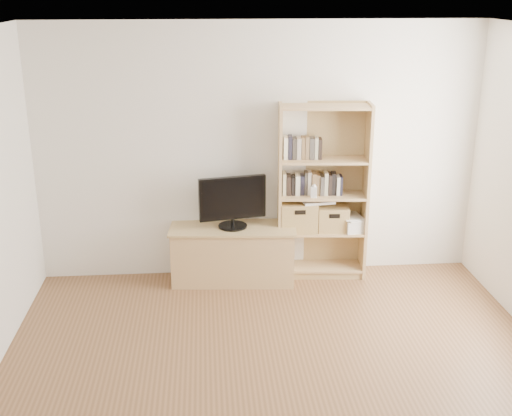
{
  "coord_description": "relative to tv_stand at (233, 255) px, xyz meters",
  "views": [
    {
      "loc": [
        -0.54,
        -3.8,
        2.89
      ],
      "look_at": [
        -0.08,
        1.9,
        0.91
      ],
      "focal_mm": 45.0,
      "sensor_mm": 36.0,
      "label": 1
    }
  ],
  "objects": [
    {
      "name": "laptop",
      "position": [
        0.87,
        0.07,
        0.54
      ],
      "size": [
        0.34,
        0.26,
        0.02
      ],
      "primitive_type": "cube",
      "rotation": [
        0.0,
        0.0,
        0.12
      ],
      "color": "white",
      "rests_on": "basket_left"
    },
    {
      "name": "television",
      "position": [
        0.0,
        0.0,
        0.57
      ],
      "size": [
        0.68,
        0.18,
        0.53
      ],
      "primitive_type": "cube",
      "rotation": [
        0.0,
        0.0,
        0.19
      ],
      "color": "black",
      "rests_on": "tv_stand"
    },
    {
      "name": "bookshelf",
      "position": [
        0.92,
        0.07,
        0.63
      ],
      "size": [
        0.93,
        0.39,
        1.82
      ],
      "primitive_type": "cube",
      "rotation": [
        0.0,
        0.0,
        -0.07
      ],
      "color": "tan",
      "rests_on": "floor"
    },
    {
      "name": "tv_stand",
      "position": [
        0.0,
        0.0,
        0.0
      ],
      "size": [
        1.26,
        0.55,
        0.56
      ],
      "primitive_type": "cube",
      "rotation": [
        0.0,
        0.0,
        -0.07
      ],
      "color": "tan",
      "rests_on": "floor"
    },
    {
      "name": "floor",
      "position": [
        0.29,
        -2.27,
        -0.28
      ],
      "size": [
        4.5,
        5.0,
        0.01
      ],
      "primitive_type": "cube",
      "color": "brown",
      "rests_on": "ground"
    },
    {
      "name": "books_row_upper",
      "position": [
        0.72,
        0.1,
        1.09
      ],
      "size": [
        0.41,
        0.16,
        0.21
      ],
      "primitive_type": "cube",
      "rotation": [
        0.0,
        0.0,
        -0.03
      ],
      "color": "#BDB797",
      "rests_on": "bookshelf"
    },
    {
      "name": "basket_left",
      "position": [
        0.68,
        0.08,
        0.38
      ],
      "size": [
        0.38,
        0.32,
        0.31
      ],
      "primitive_type": "cube",
      "rotation": [
        0.0,
        0.0,
        -0.03
      ],
      "color": "#9C7B46",
      "rests_on": "bookshelf"
    },
    {
      "name": "magazine_stack",
      "position": [
        1.24,
        0.04,
        0.29
      ],
      "size": [
        0.24,
        0.31,
        0.13
      ],
      "primitive_type": "cube",
      "rotation": [
        0.0,
        0.0,
        0.17
      ],
      "color": "silver",
      "rests_on": "bookshelf"
    },
    {
      "name": "baby_monitor",
      "position": [
        0.82,
        -0.02,
        0.66
      ],
      "size": [
        0.07,
        0.05,
        0.11
      ],
      "primitive_type": "cube",
      "rotation": [
        0.0,
        0.0,
        -0.24
      ],
      "color": "white",
      "rests_on": "bookshelf"
    },
    {
      "name": "books_row_mid",
      "position": [
        0.93,
        0.09,
        0.72
      ],
      "size": [
        0.87,
        0.26,
        0.23
      ],
      "primitive_type": "cube",
      "rotation": [
        0.0,
        0.0,
        -0.11
      ],
      "color": "#BDB797",
      "rests_on": "bookshelf"
    },
    {
      "name": "back_wall",
      "position": [
        0.29,
        0.23,
        1.02
      ],
      "size": [
        4.5,
        0.02,
        2.6
      ],
      "primitive_type": "cube",
      "color": "white",
      "rests_on": "floor"
    },
    {
      "name": "basket_right",
      "position": [
        1.03,
        0.06,
        0.35
      ],
      "size": [
        0.33,
        0.27,
        0.26
      ],
      "primitive_type": "cube",
      "rotation": [
        0.0,
        0.0,
        -0.06
      ],
      "color": "#9C7B46",
      "rests_on": "bookshelf"
    },
    {
      "name": "ceiling",
      "position": [
        0.29,
        -2.27,
        2.32
      ],
      "size": [
        4.5,
        5.0,
        0.01
      ],
      "primitive_type": "cube",
      "color": "white",
      "rests_on": "back_wall"
    }
  ]
}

